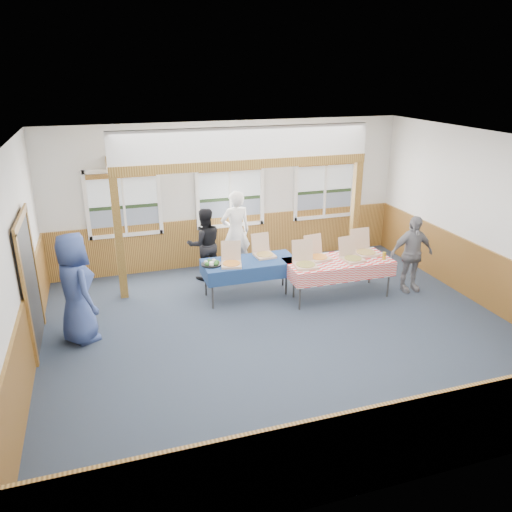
% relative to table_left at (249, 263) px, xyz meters
% --- Properties ---
extents(floor, '(8.00, 8.00, 0.00)m').
position_rel_table_left_xyz_m(floor, '(0.14, -1.56, -0.70)').
color(floor, '#252D3D').
rests_on(floor, ground).
extents(ceiling, '(8.00, 8.00, 0.00)m').
position_rel_table_left_xyz_m(ceiling, '(0.14, -1.56, 2.50)').
color(ceiling, white).
rests_on(ceiling, wall_back).
extents(wall_back, '(8.00, 0.00, 8.00)m').
position_rel_table_left_xyz_m(wall_back, '(0.14, 1.94, 0.90)').
color(wall_back, silver).
rests_on(wall_back, floor).
extents(wall_front, '(8.00, 0.00, 8.00)m').
position_rel_table_left_xyz_m(wall_front, '(0.14, -5.06, 0.90)').
color(wall_front, silver).
rests_on(wall_front, floor).
extents(wall_left, '(0.00, 8.00, 8.00)m').
position_rel_table_left_xyz_m(wall_left, '(-3.86, -1.56, 0.90)').
color(wall_left, silver).
rests_on(wall_left, floor).
extents(wall_right, '(0.00, 8.00, 8.00)m').
position_rel_table_left_xyz_m(wall_right, '(4.14, -1.56, 0.90)').
color(wall_right, silver).
rests_on(wall_right, floor).
extents(wainscot_back, '(7.98, 0.05, 1.10)m').
position_rel_table_left_xyz_m(wainscot_back, '(0.14, 1.91, -0.15)').
color(wainscot_back, brown).
rests_on(wainscot_back, floor).
extents(wainscot_front, '(7.98, 0.05, 1.10)m').
position_rel_table_left_xyz_m(wainscot_front, '(0.14, -5.04, -0.15)').
color(wainscot_front, brown).
rests_on(wainscot_front, floor).
extents(wainscot_left, '(0.05, 6.98, 1.10)m').
position_rel_table_left_xyz_m(wainscot_left, '(-3.84, -1.56, -0.15)').
color(wainscot_left, brown).
rests_on(wainscot_left, floor).
extents(wainscot_right, '(0.05, 6.98, 1.10)m').
position_rel_table_left_xyz_m(wainscot_right, '(4.11, -1.56, -0.15)').
color(wainscot_right, brown).
rests_on(wainscot_right, floor).
extents(cased_opening, '(0.06, 1.30, 2.10)m').
position_rel_table_left_xyz_m(cased_opening, '(-3.82, -0.66, 0.35)').
color(cased_opening, '#2F2F2F').
rests_on(cased_opening, wall_left).
extents(window_left, '(1.56, 0.10, 1.46)m').
position_rel_table_left_xyz_m(window_left, '(-2.16, 1.90, 0.98)').
color(window_left, white).
rests_on(window_left, wall_back).
extents(window_mid, '(1.56, 0.10, 1.46)m').
position_rel_table_left_xyz_m(window_mid, '(0.14, 1.90, 0.98)').
color(window_mid, white).
rests_on(window_mid, wall_back).
extents(window_right, '(1.56, 0.10, 1.46)m').
position_rel_table_left_xyz_m(window_right, '(2.44, 1.90, 0.98)').
color(window_right, white).
rests_on(window_right, wall_back).
extents(post_left, '(0.15, 0.15, 2.40)m').
position_rel_table_left_xyz_m(post_left, '(-2.36, 0.74, 0.50)').
color(post_left, brown).
rests_on(post_left, floor).
extents(post_right, '(0.15, 0.15, 2.40)m').
position_rel_table_left_xyz_m(post_right, '(2.64, 0.74, 0.50)').
color(post_right, brown).
rests_on(post_right, floor).
extents(cross_beam, '(5.15, 0.18, 0.18)m').
position_rel_table_left_xyz_m(cross_beam, '(0.14, 0.74, 1.79)').
color(cross_beam, brown).
rests_on(cross_beam, post_left).
extents(table_left, '(1.86, 0.93, 0.76)m').
position_rel_table_left_xyz_m(table_left, '(0.00, 0.00, 0.00)').
color(table_left, '#2F2F2F').
rests_on(table_left, floor).
extents(table_right, '(2.06, 0.91, 0.76)m').
position_rel_table_left_xyz_m(table_right, '(1.66, -0.49, 0.01)').
color(table_right, '#2F2F2F').
rests_on(table_right, floor).
extents(pizza_box_a, '(0.47, 0.53, 0.41)m').
position_rel_table_left_xyz_m(pizza_box_a, '(-0.39, -0.11, 0.12)').
color(pizza_box_a, tan).
rests_on(pizza_box_a, table_left).
extents(pizza_box_b, '(0.41, 0.49, 0.41)m').
position_rel_table_left_xyz_m(pizza_box_b, '(0.35, 0.16, 0.12)').
color(pizza_box_b, tan).
rests_on(pizza_box_b, table_left).
extents(pizza_box_c, '(0.46, 0.54, 0.44)m').
position_rel_table_left_xyz_m(pizza_box_c, '(0.91, -0.58, 0.13)').
color(pizza_box_c, tan).
rests_on(pizza_box_c, table_right).
extents(pizza_box_d, '(0.44, 0.52, 0.42)m').
position_rel_table_left_xyz_m(pizza_box_d, '(1.30, -0.29, 0.12)').
color(pizza_box_d, tan).
rests_on(pizza_box_d, table_right).
extents(pizza_box_e, '(0.43, 0.50, 0.41)m').
position_rel_table_left_xyz_m(pizza_box_e, '(1.90, -0.56, 0.12)').
color(pizza_box_e, tan).
rests_on(pizza_box_e, table_right).
extents(pizza_box_f, '(0.43, 0.53, 0.46)m').
position_rel_table_left_xyz_m(pizza_box_f, '(2.30, -0.34, 0.13)').
color(pizza_box_f, tan).
rests_on(pizza_box_f, table_right).
extents(veggie_tray, '(0.38, 0.38, 0.09)m').
position_rel_table_left_xyz_m(veggie_tray, '(-0.75, 0.00, 0.09)').
color(veggie_tray, black).
rests_on(veggie_tray, table_left).
extents(drink_glass, '(0.07, 0.07, 0.15)m').
position_rel_table_left_xyz_m(drink_glass, '(2.51, -0.74, 0.13)').
color(drink_glass, '#A6821B').
rests_on(drink_glass, table_right).
extents(woman_white, '(0.71, 0.51, 1.83)m').
position_rel_table_left_xyz_m(woman_white, '(0.10, 1.34, 0.21)').
color(woman_white, white).
rests_on(woman_white, floor).
extents(woman_black, '(0.77, 0.61, 1.55)m').
position_rel_table_left_xyz_m(woman_black, '(-0.63, 1.16, 0.07)').
color(woman_black, black).
rests_on(woman_black, floor).
extents(man_blue, '(0.91, 1.07, 1.86)m').
position_rel_table_left_xyz_m(man_blue, '(-3.15, -0.75, 0.23)').
color(man_blue, '#344682').
rests_on(man_blue, floor).
extents(person_grey, '(0.93, 0.43, 1.56)m').
position_rel_table_left_xyz_m(person_grey, '(3.17, -0.67, 0.08)').
color(person_grey, gray).
rests_on(person_grey, floor).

